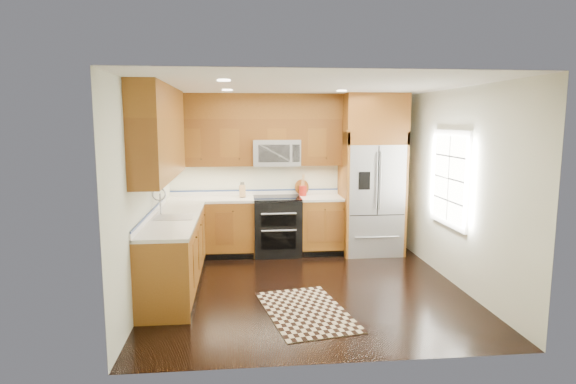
{
  "coord_description": "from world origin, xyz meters",
  "views": [
    {
      "loc": [
        -0.85,
        -6.0,
        2.17
      ],
      "look_at": [
        -0.18,
        0.6,
        1.19
      ],
      "focal_mm": 30.0,
      "sensor_mm": 36.0,
      "label": 1
    }
  ],
  "objects": [
    {
      "name": "wall_left",
      "position": [
        -2.0,
        0.0,
        1.3
      ],
      "size": [
        0.02,
        4.0,
        2.6
      ],
      "primitive_type": "cube",
      "color": "silver",
      "rests_on": "ground"
    },
    {
      "name": "sink_faucet",
      "position": [
        -1.73,
        0.23,
        0.99
      ],
      "size": [
        0.54,
        0.44,
        0.37
      ],
      "color": "#B2B2B7",
      "rests_on": "countertop"
    },
    {
      "name": "cutting_board",
      "position": [
        0.19,
        1.94,
        0.95
      ],
      "size": [
        0.34,
        0.34,
        0.02
      ],
      "primitive_type": "cylinder",
      "rotation": [
        0.0,
        0.0,
        0.42
      ],
      "color": "brown",
      "rests_on": "countertop"
    },
    {
      "name": "wall_back",
      "position": [
        0.0,
        2.0,
        1.3
      ],
      "size": [
        4.0,
        0.02,
        2.6
      ],
      "primitive_type": "cube",
      "color": "silver",
      "rests_on": "ground"
    },
    {
      "name": "range",
      "position": [
        -0.25,
        1.67,
        0.47
      ],
      "size": [
        0.76,
        0.67,
        0.95
      ],
      "color": "black",
      "rests_on": "ground"
    },
    {
      "name": "refrigerator",
      "position": [
        1.3,
        1.63,
        1.3
      ],
      "size": [
        0.98,
        0.75,
        2.6
      ],
      "color": "#B2B2B7",
      "rests_on": "ground"
    },
    {
      "name": "knife_block",
      "position": [
        -0.81,
        1.77,
        1.04
      ],
      "size": [
        0.1,
        0.13,
        0.25
      ],
      "color": "#AA8352",
      "rests_on": "countertop"
    },
    {
      "name": "ground",
      "position": [
        0.0,
        0.0,
        0.0
      ],
      "size": [
        4.0,
        4.0,
        0.0
      ],
      "primitive_type": "plane",
      "color": "black",
      "rests_on": "ground"
    },
    {
      "name": "upper_cabinets",
      "position": [
        -1.15,
        1.09,
        2.02
      ],
      "size": [
        2.85,
        3.0,
        1.15
      ],
      "color": "brown",
      "rests_on": "ground"
    },
    {
      "name": "rug",
      "position": [
        -0.11,
        -0.78,
        0.01
      ],
      "size": [
        1.12,
        1.59,
        0.01
      ],
      "primitive_type": "cube",
      "rotation": [
        0.0,
        0.0,
        0.18
      ],
      "color": "black",
      "rests_on": "ground"
    },
    {
      "name": "countertop",
      "position": [
        -1.09,
        1.01,
        0.92
      ],
      "size": [
        2.86,
        3.01,
        0.04
      ],
      "color": "silver",
      "rests_on": "base_cabinets"
    },
    {
      "name": "utensil_crock",
      "position": [
        0.19,
        1.82,
        1.06
      ],
      "size": [
        0.15,
        0.15,
        0.35
      ],
      "color": "maroon",
      "rests_on": "countertop"
    },
    {
      "name": "wall_right",
      "position": [
        2.0,
        0.0,
        1.3
      ],
      "size": [
        0.02,
        4.0,
        2.6
      ],
      "primitive_type": "cube",
      "color": "silver",
      "rests_on": "ground"
    },
    {
      "name": "base_cabinets",
      "position": [
        -1.23,
        0.9,
        0.45
      ],
      "size": [
        2.85,
        3.0,
        0.9
      ],
      "color": "brown",
      "rests_on": "ground"
    },
    {
      "name": "microwave",
      "position": [
        -0.25,
        1.8,
        1.66
      ],
      "size": [
        0.76,
        0.4,
        0.42
      ],
      "color": "#B2B2B7",
      "rests_on": "ground"
    },
    {
      "name": "window",
      "position": [
        1.98,
        0.2,
        1.4
      ],
      "size": [
        0.04,
        1.1,
        1.3
      ],
      "color": "white",
      "rests_on": "ground"
    }
  ]
}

